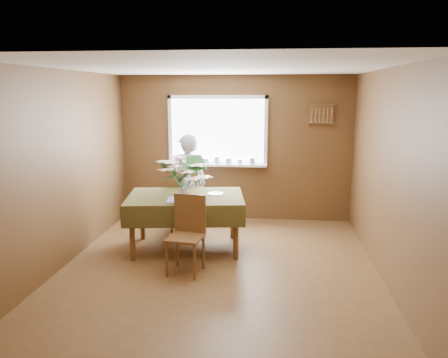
# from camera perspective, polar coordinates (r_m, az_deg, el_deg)

# --- Properties ---
(floor) EXTENTS (4.50, 4.50, 0.00)m
(floor) POSITION_cam_1_polar(r_m,az_deg,el_deg) (5.74, -0.63, -11.43)
(floor) COLOR brown
(floor) RESTS_ON ground
(ceiling) EXTENTS (4.50, 4.50, 0.00)m
(ceiling) POSITION_cam_1_polar(r_m,az_deg,el_deg) (5.30, -0.69, 14.35)
(ceiling) COLOR white
(ceiling) RESTS_ON wall_back
(wall_back) EXTENTS (4.00, 0.00, 4.00)m
(wall_back) POSITION_cam_1_polar(r_m,az_deg,el_deg) (7.59, 1.44, 4.01)
(wall_back) COLOR brown
(wall_back) RESTS_ON floor
(wall_front) EXTENTS (4.00, 0.00, 4.00)m
(wall_front) POSITION_cam_1_polar(r_m,az_deg,el_deg) (3.22, -5.62, -6.33)
(wall_front) COLOR brown
(wall_front) RESTS_ON floor
(wall_left) EXTENTS (0.00, 4.50, 4.50)m
(wall_left) POSITION_cam_1_polar(r_m,az_deg,el_deg) (5.96, -20.11, 1.27)
(wall_left) COLOR brown
(wall_left) RESTS_ON floor
(wall_right) EXTENTS (0.00, 4.50, 4.50)m
(wall_right) POSITION_cam_1_polar(r_m,az_deg,el_deg) (5.51, 20.47, 0.45)
(wall_right) COLOR brown
(wall_right) RESTS_ON floor
(window_assembly) EXTENTS (1.72, 0.20, 1.22)m
(window_assembly) POSITION_cam_1_polar(r_m,az_deg,el_deg) (7.56, -0.85, 4.69)
(window_assembly) COLOR white
(window_assembly) RESTS_ON wall_back
(spoon_rack) EXTENTS (0.44, 0.05, 0.33)m
(spoon_rack) POSITION_cam_1_polar(r_m,az_deg,el_deg) (7.52, 12.64, 8.26)
(spoon_rack) COLOR brown
(spoon_rack) RESTS_ON wall_back
(dining_table) EXTENTS (1.76, 1.32, 0.79)m
(dining_table) POSITION_cam_1_polar(r_m,az_deg,el_deg) (6.19, -5.05, -3.04)
(dining_table) COLOR brown
(dining_table) RESTS_ON floor
(chair_far) EXTENTS (0.50, 0.50, 1.03)m
(chair_far) POSITION_cam_1_polar(r_m,az_deg,el_deg) (7.01, -5.32, -2.45)
(chair_far) COLOR brown
(chair_far) RESTS_ON floor
(chair_near) EXTENTS (0.47, 0.47, 0.96)m
(chair_near) POSITION_cam_1_polar(r_m,az_deg,el_deg) (5.49, -4.80, -6.70)
(chair_near) COLOR brown
(chair_near) RESTS_ON floor
(seated_woman) EXTENTS (0.65, 0.50, 1.59)m
(seated_woman) POSITION_cam_1_polar(r_m,az_deg,el_deg) (6.89, -4.72, -0.64)
(seated_woman) COLOR white
(seated_woman) RESTS_ON floor
(flower_bouquet) EXTENTS (0.64, 0.64, 0.55)m
(flower_bouquet) POSITION_cam_1_polar(r_m,az_deg,el_deg) (5.92, -5.28, 0.78)
(flower_bouquet) COLOR white
(flower_bouquet) RESTS_ON dining_table
(side_plate) EXTENTS (0.31, 0.31, 0.01)m
(side_plate) POSITION_cam_1_polar(r_m,az_deg,el_deg) (6.23, -1.09, -1.92)
(side_plate) COLOR white
(side_plate) RESTS_ON dining_table
(table_knife) EXTENTS (0.06, 0.21, 0.00)m
(table_knife) POSITION_cam_1_polar(r_m,az_deg,el_deg) (5.88, -3.22, -2.73)
(table_knife) COLOR silver
(table_knife) RESTS_ON dining_table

